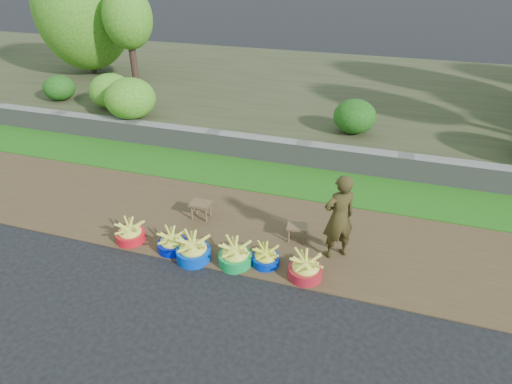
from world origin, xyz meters
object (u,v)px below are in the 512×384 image
(basin_d, at_px, (235,255))
(basin_e, at_px, (266,257))
(basin_c, at_px, (193,250))
(basin_a, at_px, (130,233))
(stool_left, at_px, (201,206))
(stool_right, at_px, (297,229))
(basin_b, at_px, (172,243))
(basin_f, at_px, (305,269))
(vendor_woman, at_px, (339,217))

(basin_d, distance_m, basin_e, 0.48)
(basin_c, height_order, basin_d, basin_c)
(basin_a, relative_size, basin_d, 0.93)
(basin_e, distance_m, stool_left, 1.78)
(stool_left, height_order, stool_right, stool_left)
(basin_c, distance_m, stool_left, 1.20)
(basin_b, relative_size, stool_right, 1.33)
(basin_e, bearing_deg, basin_c, -168.94)
(basin_f, height_order, vendor_woman, vendor_woman)
(basin_b, distance_m, basin_d, 1.12)
(vendor_woman, bearing_deg, basin_d, -10.38)
(basin_f, relative_size, stool_left, 1.41)
(basin_d, bearing_deg, basin_b, 179.39)
(basin_f, bearing_deg, basin_b, -179.67)
(basin_a, height_order, stool_left, basin_a)
(basin_f, height_order, stool_right, basin_f)
(basin_e, bearing_deg, vendor_woman, 29.39)
(basin_e, height_order, stool_right, basin_e)
(basin_a, distance_m, stool_left, 1.34)
(basin_b, height_order, stool_left, basin_b)
(basin_a, xyz_separation_m, basin_c, (1.24, -0.12, 0.02))
(basin_c, height_order, vendor_woman, vendor_woman)
(stool_left, bearing_deg, basin_b, -93.16)
(basin_e, relative_size, stool_right, 1.20)
(basin_c, bearing_deg, stool_right, 34.01)
(basin_c, height_order, basin_f, basin_c)
(basin_b, bearing_deg, basin_e, 4.39)
(basin_b, bearing_deg, basin_d, -0.61)
(basin_d, relative_size, basin_e, 1.21)
(basin_b, xyz_separation_m, basin_f, (2.24, 0.01, 0.01))
(basin_b, bearing_deg, stool_left, 86.84)
(basin_a, distance_m, basin_e, 2.39)
(basin_b, height_order, basin_d, basin_d)
(basin_a, relative_size, basin_c, 0.89)
(basin_c, distance_m, basin_f, 1.81)
(basin_b, distance_m, vendor_woman, 2.75)
(basin_e, bearing_deg, stool_left, 149.08)
(basin_d, relative_size, stool_left, 1.45)
(basin_a, relative_size, basin_f, 0.95)
(basin_c, xyz_separation_m, basin_d, (0.69, 0.09, -0.01))
(basin_a, xyz_separation_m, stool_right, (2.71, 0.87, 0.09))
(stool_right, bearing_deg, basin_d, -131.14)
(basin_a, bearing_deg, basin_f, -0.11)
(basin_a, xyz_separation_m, basin_d, (1.92, -0.03, 0.01))
(basin_b, relative_size, vendor_woman, 0.33)
(basin_c, xyz_separation_m, basin_e, (1.15, 0.22, -0.04))
(basin_a, xyz_separation_m, basin_f, (3.05, -0.01, 0.01))
(basin_c, distance_m, stool_right, 1.78)
(basin_f, xyz_separation_m, stool_right, (-0.34, 0.88, 0.08))
(basin_b, distance_m, basin_c, 0.45)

